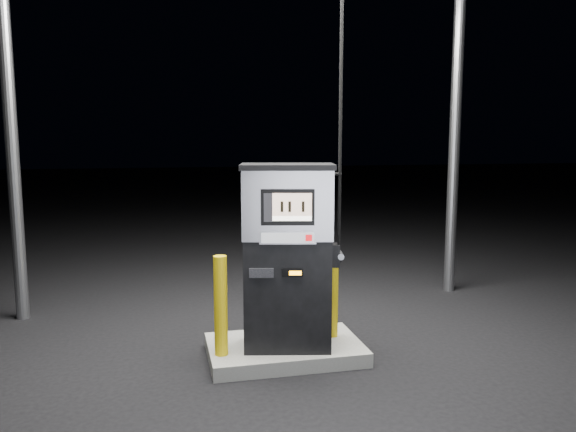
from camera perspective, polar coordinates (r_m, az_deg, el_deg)
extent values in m
plane|color=black|center=(6.12, -0.34, -14.08)|extent=(80.00, 80.00, 0.00)
cube|color=#61615C|center=(6.09, -0.34, -13.42)|extent=(1.60, 1.00, 0.15)
cylinder|color=gray|center=(7.75, -26.28, 6.79)|extent=(0.16, 0.16, 4.50)
cylinder|color=gray|center=(8.65, 16.56, 7.31)|extent=(0.16, 0.16, 4.50)
cube|color=black|center=(5.80, -0.07, -7.78)|extent=(0.96, 0.67, 1.15)
cube|color=silver|center=(5.62, -0.07, 1.26)|extent=(0.98, 0.70, 0.69)
cube|color=black|center=(5.59, -0.07, 5.05)|extent=(1.02, 0.74, 0.06)
cube|color=black|center=(5.36, -0.03, 0.88)|extent=(0.51, 0.13, 0.35)
cube|color=tan|center=(5.34, 0.42, 1.16)|extent=(0.37, 0.08, 0.22)
cube|color=white|center=(5.35, 0.42, -0.25)|extent=(0.37, 0.08, 0.05)
cube|color=silver|center=(5.40, -0.03, -2.21)|extent=(0.54, 0.14, 0.13)
cube|color=#929599|center=(5.38, -0.02, -2.24)|extent=(0.49, 0.11, 0.10)
cube|color=red|center=(5.39, 2.12, -2.23)|extent=(0.06, 0.02, 0.06)
cube|color=black|center=(5.47, 0.46, -5.79)|extent=(0.20, 0.06, 0.08)
cube|color=orange|center=(5.46, 0.75, -5.82)|extent=(0.12, 0.03, 0.04)
cube|color=black|center=(5.47, -2.73, -5.80)|extent=(0.24, 0.07, 0.09)
cube|color=black|center=(5.73, 4.76, -3.98)|extent=(0.12, 0.18, 0.23)
cylinder|color=gray|center=(5.74, 5.31, -3.97)|extent=(0.10, 0.21, 0.06)
cylinder|color=black|center=(5.58, 5.38, 11.51)|extent=(0.04, 0.04, 2.84)
cylinder|color=gold|center=(5.64, -6.85, -9.04)|extent=(0.17, 0.17, 1.00)
cylinder|color=gold|center=(6.14, 4.53, -7.91)|extent=(0.14, 0.14, 0.94)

